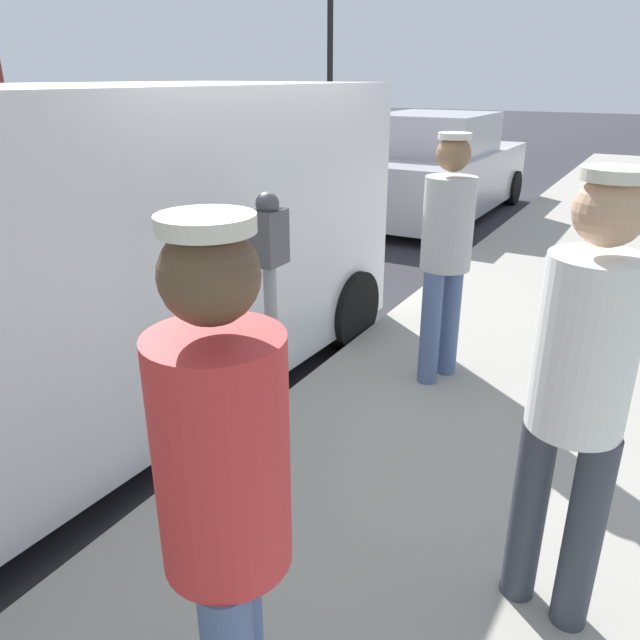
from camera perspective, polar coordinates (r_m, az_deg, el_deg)
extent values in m
plane|color=#2D2D33|center=(4.97, -12.60, -5.08)|extent=(80.00, 80.00, 0.00)
cylinder|color=gray|center=(3.38, -4.43, -4.18)|extent=(0.07, 0.07, 1.15)
cube|color=#4C4C51|center=(3.13, -4.81, 7.65)|extent=(0.14, 0.18, 0.28)
sphere|color=#47474C|center=(3.10, -4.91, 10.70)|extent=(0.12, 0.12, 0.12)
cylinder|color=#383D47|center=(2.66, 23.28, -17.84)|extent=(0.14, 0.14, 0.86)
cylinder|color=#383D47|center=(2.72, 18.81, -16.26)|extent=(0.14, 0.14, 0.86)
cylinder|color=white|center=(2.31, 23.51, -2.22)|extent=(0.34, 0.34, 0.65)
sphere|color=tan|center=(2.18, 25.36, 9.13)|extent=(0.23, 0.23, 0.23)
cylinder|color=silver|center=(2.16, 25.86, 12.12)|extent=(0.22, 0.22, 0.04)
cylinder|color=#4C608C|center=(4.51, 11.96, -0.01)|extent=(0.14, 0.14, 0.82)
cylinder|color=#4C608C|center=(4.35, 10.22, -0.73)|extent=(0.14, 0.14, 0.82)
cylinder|color=#B7B7B7|center=(4.21, 11.81, 8.75)|extent=(0.34, 0.34, 0.62)
sphere|color=#8C6647|center=(4.14, 12.30, 14.83)|extent=(0.22, 0.22, 0.22)
cylinder|color=silver|center=(4.13, 12.43, 16.36)|extent=(0.21, 0.21, 0.04)
cylinder|color=#4C608C|center=(2.16, -7.34, -27.25)|extent=(0.14, 0.14, 0.86)
cylinder|color=red|center=(1.58, -9.11, -12.24)|extent=(0.34, 0.34, 0.64)
sphere|color=brown|center=(1.38, -10.25, 4.11)|extent=(0.23, 0.23, 0.23)
cylinder|color=silver|center=(1.35, -10.58, 8.82)|extent=(0.22, 0.22, 0.04)
cube|color=white|center=(4.13, -23.39, 5.51)|extent=(2.18, 5.27, 1.96)
cube|color=black|center=(5.78, -3.57, 15.41)|extent=(1.84, 0.14, 0.88)
cylinder|color=black|center=(6.33, -12.49, 4.18)|extent=(0.24, 0.69, 0.68)
cylinder|color=black|center=(5.25, 2.75, 0.99)|extent=(0.24, 0.69, 0.68)
cube|color=#BCBCC1|center=(10.53, 10.74, 12.74)|extent=(1.84, 4.41, 0.89)
cube|color=#BCBCC1|center=(10.23, 10.60, 16.69)|extent=(1.61, 1.99, 0.60)
cylinder|color=black|center=(12.40, 9.48, 12.70)|extent=(0.22, 0.60, 0.60)
cylinder|color=black|center=(11.91, 17.37, 11.66)|extent=(0.22, 0.60, 0.60)
cylinder|color=black|center=(9.43, 2.12, 10.16)|extent=(0.22, 0.60, 0.60)
cylinder|color=black|center=(8.78, 12.20, 8.81)|extent=(0.22, 0.60, 0.60)
cylinder|color=black|center=(17.72, 0.94, 23.10)|extent=(0.16, 0.16, 5.20)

